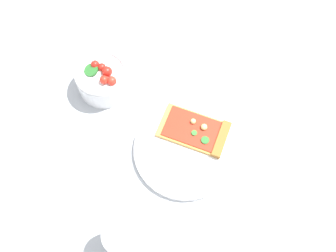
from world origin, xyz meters
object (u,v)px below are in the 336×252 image
object	(u,v)px
salad_bowl	(103,79)
paper_napkin	(247,64)
pizza_slice_main	(198,131)
plate	(186,151)
soda_glass	(125,239)

from	to	relation	value
salad_bowl	paper_napkin	xyz separation A→B (m)	(-0.34, 0.06, -0.03)
salad_bowl	pizza_slice_main	bearing A→B (deg)	130.37
plate	pizza_slice_main	bearing A→B (deg)	-142.96
soda_glass	paper_napkin	world-z (taller)	soda_glass
pizza_slice_main	paper_napkin	bearing A→B (deg)	-144.20
pizza_slice_main	paper_napkin	xyz separation A→B (m)	(-0.18, -0.13, -0.02)
plate	paper_napkin	xyz separation A→B (m)	(-0.22, -0.16, -0.01)
plate	soda_glass	distance (m)	0.23
plate	pizza_slice_main	xyz separation A→B (m)	(-0.04, -0.03, 0.01)
plate	pizza_slice_main	size ratio (longest dim) A/B	1.34
pizza_slice_main	salad_bowl	bearing A→B (deg)	-49.63
salad_bowl	soda_glass	size ratio (longest dim) A/B	1.06
pizza_slice_main	soda_glass	distance (m)	0.28
pizza_slice_main	paper_napkin	size ratio (longest dim) A/B	1.45
pizza_slice_main	soda_glass	xyz separation A→B (m)	(0.22, 0.17, 0.03)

